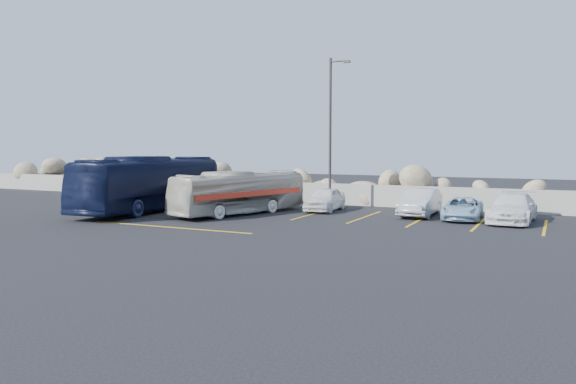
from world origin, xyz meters
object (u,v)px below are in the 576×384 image
at_px(lamppost, 331,129).
at_px(tour_coach, 151,184).
at_px(car_b, 420,203).
at_px(car_c, 512,208).
at_px(car_d, 463,209).
at_px(car_a, 325,199).
at_px(vintage_bus, 240,193).

height_order(lamppost, tour_coach, lamppost).
xyz_separation_m(car_b, car_c, (4.19, -0.44, -0.01)).
relative_size(car_c, car_d, 1.21).
xyz_separation_m(lamppost, tour_coach, (-8.15, -4.85, -2.87)).
bearing_deg(car_a, car_d, -8.23).
distance_m(vintage_bus, tour_coach, 4.97).
relative_size(tour_coach, car_b, 2.60).
relative_size(car_b, car_c, 0.90).
xyz_separation_m(car_b, car_d, (2.06, -0.50, -0.14)).
relative_size(car_a, car_b, 0.92).
bearing_deg(lamppost, car_d, -11.08).
relative_size(lamppost, vintage_bus, 1.05).
bearing_deg(car_c, tour_coach, -165.35).
distance_m(vintage_bus, car_b, 8.84).
bearing_deg(car_d, tour_coach, -171.12).
distance_m(car_b, car_d, 2.13).
height_order(lamppost, car_d, lamppost).
height_order(tour_coach, car_b, tour_coach).
bearing_deg(tour_coach, vintage_bus, 4.67).
bearing_deg(tour_coach, car_a, 21.11).
xyz_separation_m(vintage_bus, car_a, (3.29, 3.15, -0.45)).
bearing_deg(car_b, vintage_bus, -158.73).
xyz_separation_m(vintage_bus, car_b, (8.25, 3.16, -0.42)).
height_order(lamppost, car_b, lamppost).
height_order(tour_coach, car_c, tour_coach).
xyz_separation_m(lamppost, vintage_bus, (-3.26, -4.04, -3.23)).
bearing_deg(car_b, car_c, -5.69).
bearing_deg(car_d, vintage_bus, -169.49).
height_order(vintage_bus, car_c, vintage_bus).
bearing_deg(car_c, car_b, 177.16).
height_order(vintage_bus, tour_coach, tour_coach).
bearing_deg(tour_coach, car_b, 12.12).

